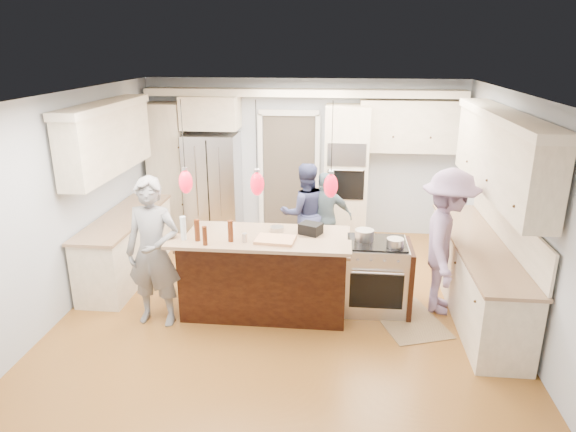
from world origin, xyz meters
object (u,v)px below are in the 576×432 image
Objects in this scene: kitchen_island at (267,272)px; refrigerator at (213,185)px; person_far_left at (305,213)px; island_range at (377,276)px; person_bar_end at (153,252)px.

refrigerator is at bearing 116.88° from kitchen_island.
island_range is at bearing 108.73° from person_far_left.
person_far_left reaches higher than island_range.
island_range is 1.81m from person_far_left.
kitchen_island is 1.15× the size of person_bar_end.
person_far_left is at bearing -31.72° from refrigerator.
refrigerator is at bearing 94.66° from person_bar_end.
refrigerator is 3.09m from person_bar_end.
person_bar_end is at bearing -167.41° from island_range.
refrigerator is 0.86× the size of kitchen_island.
person_far_left is (1.68, -1.04, -0.12)m from refrigerator.
island_range is 2.78m from person_bar_end.
person_far_left reaches higher than kitchen_island.
kitchen_island is 2.28× the size of island_range.
person_bar_end is 2.63m from person_far_left.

